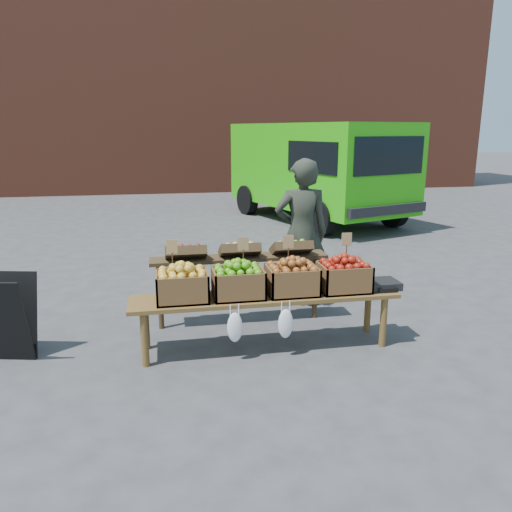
{
  "coord_description": "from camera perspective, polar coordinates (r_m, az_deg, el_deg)",
  "views": [
    {
      "loc": [
        -0.12,
        -4.73,
        2.19
      ],
      "look_at": [
        0.86,
        0.43,
        0.85
      ],
      "focal_mm": 35.0,
      "sensor_mm": 36.0,
      "label": 1
    }
  ],
  "objects": [
    {
      "name": "ground",
      "position": [
        5.21,
        -8.58,
        -10.71
      ],
      "size": [
        80.0,
        80.0,
        0.0
      ],
      "primitive_type": "plane",
      "color": "#3E3E40"
    },
    {
      "name": "brick_building",
      "position": [
        19.93,
        -11.16,
        22.14
      ],
      "size": [
        24.0,
        4.0,
        10.0
      ],
      "primitive_type": "cube",
      "color": "brown",
      "rests_on": "ground"
    },
    {
      "name": "delivery_van",
      "position": [
        12.37,
        6.89,
        9.43
      ],
      "size": [
        3.93,
        5.69,
        2.33
      ],
      "primitive_type": null,
      "rotation": [
        0.0,
        0.0,
        0.33
      ],
      "color": "#25AF0C",
      "rests_on": "ground"
    },
    {
      "name": "vendor",
      "position": [
        6.24,
        5.22,
        2.57
      ],
      "size": [
        0.71,
        0.5,
        1.86
      ],
      "primitive_type": "imported",
      "rotation": [
        0.0,
        0.0,
        3.06
      ],
      "color": "#272D23",
      "rests_on": "ground"
    },
    {
      "name": "chalkboard_sign",
      "position": [
        5.41,
        -26.94,
        -6.31
      ],
      "size": [
        0.62,
        0.43,
        0.86
      ],
      "primitive_type": null,
      "rotation": [
        0.0,
        0.0,
        -0.23
      ],
      "color": "black",
      "rests_on": "ground"
    },
    {
      "name": "back_table",
      "position": [
        5.7,
        -1.88,
        -2.75
      ],
      "size": [
        2.1,
        0.44,
        1.04
      ],
      "primitive_type": null,
      "color": "#3A2B18",
      "rests_on": "ground"
    },
    {
      "name": "display_bench",
      "position": [
        5.13,
        1.05,
        -7.48
      ],
      "size": [
        2.7,
        0.56,
        0.57
      ],
      "primitive_type": null,
      "color": "brown",
      "rests_on": "ground"
    },
    {
      "name": "crate_golden_apples",
      "position": [
        4.9,
        -8.43,
        -3.45
      ],
      "size": [
        0.5,
        0.4,
        0.28
      ],
      "primitive_type": null,
      "color": "gold",
      "rests_on": "display_bench"
    },
    {
      "name": "crate_russet_pears",
      "position": [
        4.95,
        -2.05,
        -3.12
      ],
      "size": [
        0.5,
        0.4,
        0.28
      ],
      "primitive_type": null,
      "color": "#36840D",
      "rests_on": "display_bench"
    },
    {
      "name": "crate_red_apples",
      "position": [
        5.05,
        4.13,
        -2.77
      ],
      "size": [
        0.5,
        0.4,
        0.28
      ],
      "primitive_type": null,
      "color": "brown",
      "rests_on": "display_bench"
    },
    {
      "name": "crate_green_apples",
      "position": [
        5.22,
        9.99,
        -2.4
      ],
      "size": [
        0.5,
        0.4,
        0.28
      ],
      "primitive_type": null,
      "color": "maroon",
      "rests_on": "display_bench"
    },
    {
      "name": "weighing_scale",
      "position": [
        5.41,
        14.16,
        -3.14
      ],
      "size": [
        0.34,
        0.3,
        0.08
      ],
      "primitive_type": "cube",
      "color": "black",
      "rests_on": "display_bench"
    }
  ]
}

